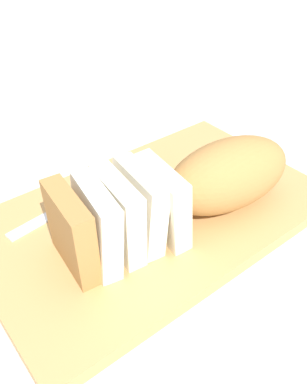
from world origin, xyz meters
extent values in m
plane|color=beige|center=(0.00, 0.00, 0.00)|extent=(3.00, 3.00, 0.00)
cube|color=tan|center=(0.00, 0.00, 0.01)|extent=(0.47, 0.29, 0.02)
ellipsoid|color=#A8753D|center=(-0.09, 0.05, 0.07)|extent=(0.20, 0.12, 0.10)
cube|color=#F2E8CC|center=(0.02, 0.04, 0.07)|extent=(0.04, 0.09, 0.10)
cube|color=#F2E8CC|center=(0.05, 0.03, 0.07)|extent=(0.04, 0.09, 0.10)
cube|color=#F2E8CC|center=(0.08, 0.03, 0.07)|extent=(0.04, 0.09, 0.10)
cube|color=#F2E8CC|center=(0.11, 0.03, 0.07)|extent=(0.05, 0.09, 0.10)
cube|color=#A8753D|center=(0.13, 0.02, 0.07)|extent=(0.04, 0.09, 0.10)
cube|color=silver|center=(0.09, -0.08, 0.02)|extent=(0.19, 0.04, 0.00)
cylinder|color=black|center=(-0.04, -0.10, 0.03)|extent=(0.07, 0.03, 0.02)
cube|color=silver|center=(0.00, -0.09, 0.03)|extent=(0.02, 0.02, 0.02)
sphere|color=#A8753D|center=(0.00, -0.03, 0.02)|extent=(0.00, 0.00, 0.00)
sphere|color=#A8753D|center=(-0.03, -0.02, 0.02)|extent=(0.01, 0.01, 0.01)
camera|label=1|loc=(0.27, 0.34, 0.38)|focal=38.42mm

